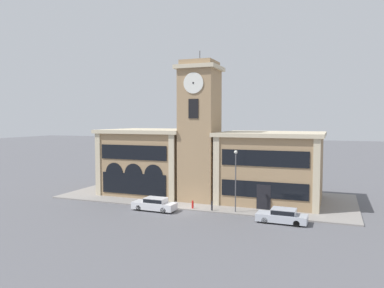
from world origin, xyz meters
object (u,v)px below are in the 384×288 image
object	(u,v)px
street_lamp	(236,172)
fire_hydrant	(193,204)
parked_car_mid	(282,215)
parked_car_near	(155,204)
bollard	(212,206)

from	to	relation	value
street_lamp	fire_hydrant	distance (m)	6.04
parked_car_mid	fire_hydrant	world-z (taller)	parked_car_mid
parked_car_near	fire_hydrant	distance (m)	4.11
parked_car_near	street_lamp	distance (m)	9.33
parked_car_mid	street_lamp	xyz separation A→B (m)	(-5.07, 2.00, 3.59)
parked_car_mid	fire_hydrant	xyz separation A→B (m)	(-9.80, 1.89, -0.15)
fire_hydrant	parked_car_near	bearing A→B (deg)	-152.60
street_lamp	bollard	bearing A→B (deg)	-174.07
parked_car_mid	parked_car_near	bearing A→B (deg)	1.49
parked_car_near	street_lamp	world-z (taller)	street_lamp
parked_car_near	street_lamp	bearing A→B (deg)	-165.12
parked_car_near	fire_hydrant	world-z (taller)	parked_car_near
parked_car_mid	bollard	bearing A→B (deg)	-11.46
bollard	fire_hydrant	xyz separation A→B (m)	(-2.25, 0.15, -0.10)
bollard	street_lamp	bearing A→B (deg)	5.93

